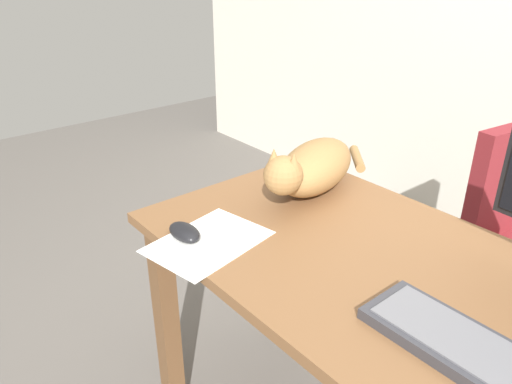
{
  "coord_description": "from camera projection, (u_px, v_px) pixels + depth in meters",
  "views": [
    {
      "loc": [
        0.43,
        -0.85,
        1.42
      ],
      "look_at": [
        -0.54,
        -0.06,
        0.82
      ],
      "focal_mm": 34.5,
      "sensor_mm": 36.0,
      "label": 1
    }
  ],
  "objects": [
    {
      "name": "keyboard",
      "position": [
        480.0,
        357.0,
        0.88
      ],
      "size": [
        0.44,
        0.15,
        0.03
      ],
      "color": "#333338",
      "rests_on": "desk"
    },
    {
      "name": "cat",
      "position": [
        313.0,
        167.0,
        1.5
      ],
      "size": [
        0.29,
        0.59,
        0.2
      ],
      "color": "olive",
      "rests_on": "desk"
    },
    {
      "name": "computer_mouse",
      "position": [
        184.0,
        232.0,
        1.27
      ],
      "size": [
        0.11,
        0.06,
        0.04
      ],
      "primitive_type": "ellipsoid",
      "color": "black",
      "rests_on": "desk"
    },
    {
      "name": "desk",
      "position": [
        425.0,
        330.0,
        1.12
      ],
      "size": [
        1.52,
        0.7,
        0.76
      ],
      "color": "brown",
      "rests_on": "ground_plane"
    },
    {
      "name": "paper_sheet",
      "position": [
        208.0,
        242.0,
        1.26
      ],
      "size": [
        0.26,
        0.33,
        0.0
      ],
      "primitive_type": "cube",
      "rotation": [
        0.0,
        0.0,
        0.18
      ],
      "color": "white",
      "rests_on": "desk"
    }
  ]
}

